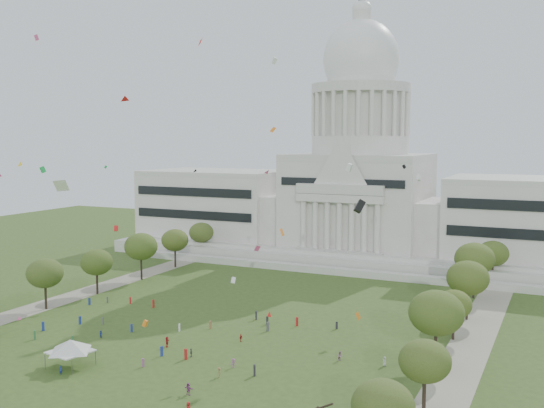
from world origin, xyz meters
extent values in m
plane|color=#364B1E|center=(0.00, 0.00, 0.00)|extent=(400.00, 400.00, 0.00)
cube|color=beige|center=(0.00, 115.00, 2.00)|extent=(160.00, 60.00, 4.00)
cube|color=beige|center=(0.00, 82.00, 1.00)|extent=(130.00, 3.00, 2.00)
cube|color=beige|center=(0.00, 90.00, 2.50)|extent=(140.00, 3.00, 5.00)
cube|color=beige|center=(-55.00, 114.00, 15.00)|extent=(50.00, 34.00, 22.00)
cube|color=beige|center=(55.00, 114.00, 15.00)|extent=(50.00, 34.00, 22.00)
cube|color=beige|center=(-27.00, 112.00, 12.00)|extent=(12.00, 26.00, 16.00)
cube|color=beige|center=(27.00, 112.00, 12.00)|extent=(12.00, 26.00, 16.00)
cube|color=beige|center=(0.00, 114.00, 18.00)|extent=(44.00, 38.00, 28.00)
cube|color=beige|center=(0.00, 94.00, 21.20)|extent=(28.00, 3.00, 2.40)
cube|color=black|center=(-55.00, 96.80, 17.00)|extent=(46.00, 0.40, 11.00)
cube|color=black|center=(55.00, 96.80, 17.00)|extent=(46.00, 0.40, 11.00)
cylinder|color=beige|center=(0.00, 114.00, 37.40)|extent=(32.00, 32.00, 6.00)
cylinder|color=beige|center=(0.00, 114.00, 47.40)|extent=(28.00, 28.00, 14.00)
cylinder|color=beige|center=(0.00, 114.00, 55.90)|extent=(32.40, 32.40, 3.00)
cylinder|color=beige|center=(0.00, 114.00, 61.40)|extent=(22.00, 22.00, 8.00)
ellipsoid|color=white|center=(0.00, 114.00, 65.40)|extent=(25.00, 25.00, 26.20)
cylinder|color=beige|center=(0.00, 114.00, 78.90)|extent=(6.00, 6.00, 5.00)
ellipsoid|color=white|center=(0.00, 114.00, 81.90)|extent=(6.40, 6.40, 5.12)
cube|color=gray|center=(-48.00, 30.00, 0.02)|extent=(8.00, 160.00, 0.04)
cube|color=gray|center=(48.00, 30.00, 0.02)|extent=(8.00, 160.00, 0.04)
ellipsoid|color=#374B1A|center=(44.94, -19.59, 7.77)|extent=(7.67, 7.67, 6.27)
cylinder|color=black|center=(46.22, -1.75, 2.46)|extent=(0.56, 0.56, 4.92)
ellipsoid|color=#384C19|center=(46.22, -1.75, 7.68)|extent=(7.58, 7.58, 6.20)
cylinder|color=black|center=(-45.04, 17.30, 2.73)|extent=(0.56, 0.56, 5.47)
ellipsoid|color=#344A1B|center=(-45.04, 17.30, 8.53)|extent=(8.42, 8.42, 6.89)
cylinder|color=black|center=(44.17, 17.44, 3.10)|extent=(0.56, 0.56, 6.20)
ellipsoid|color=#38511A|center=(44.17, 17.44, 9.68)|extent=(9.55, 9.55, 7.82)
cylinder|color=black|center=(-44.09, 33.92, 2.64)|extent=(0.56, 0.56, 5.27)
ellipsoid|color=#324C16|center=(-44.09, 33.92, 8.23)|extent=(8.12, 8.12, 6.65)
cylinder|color=black|center=(44.40, 34.48, 2.28)|extent=(0.56, 0.56, 4.56)
ellipsoid|color=#3D4F16|center=(44.40, 34.48, 7.11)|extent=(7.01, 7.01, 5.74)
cylinder|color=black|center=(-44.08, 52.42, 3.02)|extent=(0.56, 0.56, 6.03)
ellipsoid|color=#355117|center=(-44.08, 52.42, 9.41)|extent=(9.29, 9.29, 7.60)
cylinder|color=black|center=(44.76, 50.04, 2.98)|extent=(0.56, 0.56, 5.97)
ellipsoid|color=#3B4D18|center=(44.76, 50.04, 9.31)|extent=(9.19, 9.19, 7.52)
cylinder|color=black|center=(-45.22, 71.01, 2.70)|extent=(0.56, 0.56, 5.41)
ellipsoid|color=#3D4E19|center=(-45.22, 71.01, 8.44)|extent=(8.33, 8.33, 6.81)
cylinder|color=black|center=(43.49, 70.19, 3.19)|extent=(0.56, 0.56, 6.37)
ellipsoid|color=#3E521B|center=(43.49, 70.19, 9.94)|extent=(9.82, 9.82, 8.03)
cylinder|color=black|center=(-46.87, 89.14, 2.66)|extent=(0.56, 0.56, 5.32)
ellipsoid|color=#38491A|center=(-46.87, 89.14, 8.29)|extent=(8.19, 8.19, 6.70)
cylinder|color=black|center=(45.96, 88.13, 2.73)|extent=(0.56, 0.56, 5.47)
ellipsoid|color=#374F16|center=(45.96, 88.13, 8.53)|extent=(8.42, 8.42, 6.89)
cylinder|color=#4C4C4C|center=(-16.11, -12.18, 1.32)|extent=(0.12, 0.12, 2.64)
cylinder|color=#4C4C4C|center=(-10.19, -12.18, 1.32)|extent=(0.12, 0.12, 2.64)
cylinder|color=#4C4C4C|center=(-16.11, -6.26, 1.32)|extent=(0.12, 0.12, 2.64)
cylinder|color=#4C4C4C|center=(-10.19, -6.26, 1.32)|extent=(0.12, 0.12, 2.64)
cube|color=silver|center=(-13.15, -9.22, 2.75)|extent=(7.47, 7.47, 0.21)
pyramid|color=silver|center=(-13.15, -9.22, 3.91)|extent=(10.46, 10.46, 2.11)
imported|color=silver|center=(36.09, 14.38, 0.83)|extent=(0.94, 0.96, 1.67)
imported|color=#994C8C|center=(28.18, 13.61, 0.87)|extent=(0.91, 0.99, 1.74)
imported|color=olive|center=(12.59, -2.49, 0.84)|extent=(1.07, 1.21, 1.67)
imported|color=#4C4C51|center=(3.01, 4.02, 0.79)|extent=(0.74, 1.02, 1.57)
imported|color=#B21E1E|center=(-4.10, 6.77, 1.00)|extent=(1.40, 1.99, 2.00)
imported|color=#B21E1E|center=(15.78, -16.87, 0.95)|extent=(0.64, 0.95, 1.90)
imported|color=navy|center=(-12.12, -12.72, 0.75)|extent=(0.63, 0.52, 1.51)
imported|color=navy|center=(-19.26, 5.86, 0.73)|extent=(0.76, 0.51, 1.47)
imported|color=#994C8C|center=(12.60, 2.47, 0.81)|extent=(1.14, 1.11, 1.63)
imported|color=#B21E1E|center=(7.14, 15.50, 0.77)|extent=(0.58, 0.95, 1.54)
imported|color=#994C8C|center=(11.95, -10.85, 0.96)|extent=(1.85, 0.92, 1.91)
cube|color=navy|center=(-33.18, 4.49, 0.94)|extent=(0.55, 0.59, 1.89)
cube|color=#B21E1E|center=(2.88, 2.45, 0.97)|extent=(0.60, 0.51, 1.94)
cube|color=#26262B|center=(21.29, 31.38, 0.77)|extent=(0.42, 0.27, 1.54)
cube|color=navy|center=(-29.44, 11.23, 0.88)|extent=(0.35, 0.50, 1.76)
cube|color=#B21E1E|center=(-30.37, 29.62, 0.82)|extent=(0.33, 0.47, 1.65)
cube|color=#B21E1E|center=(-23.22, 28.99, 0.97)|extent=(0.42, 0.57, 1.93)
cube|color=#4C4C51|center=(-35.97, 28.01, 0.75)|extent=(0.47, 0.43, 1.50)
cube|color=navy|center=(-2.05, 2.07, 0.91)|extent=(0.30, 0.48, 1.83)
cube|color=#26262B|center=(6.81, 28.14, 0.88)|extent=(0.55, 0.50, 1.76)
cube|color=#B21E1E|center=(12.98, 29.82, 0.96)|extent=(0.40, 0.56, 1.92)
cube|color=#26262B|center=(17.66, 0.55, 0.96)|extent=(0.53, 0.60, 1.93)
cube|color=olive|center=(-2.64, 20.35, 0.83)|extent=(0.43, 0.51, 1.66)
cube|color=#33723F|center=(-22.03, 0.92, 0.74)|extent=(0.46, 0.38, 1.48)
cube|color=#994C8C|center=(-1.75, -3.90, 0.74)|extent=(0.46, 0.40, 1.48)
cube|color=navy|center=(-16.09, 11.52, 0.83)|extent=(0.36, 0.49, 1.66)
cube|color=#4C4C51|center=(8.91, 24.00, 0.96)|extent=(0.58, 0.59, 1.92)
cube|color=#26262B|center=(3.07, 30.33, 0.95)|extent=(0.45, 0.58, 1.90)
cube|color=silver|center=(-7.53, 16.15, 0.79)|extent=(0.36, 0.47, 1.57)
cube|color=#33723F|center=(-30.32, -0.59, 0.91)|extent=(0.57, 0.52, 1.82)
cube|color=#4C4C51|center=(-24.94, 13.28, 0.79)|extent=(0.45, 0.49, 1.57)
cube|color=navy|center=(-38.52, 24.57, 0.84)|extent=(0.42, 0.51, 1.68)
camera|label=1|loc=(63.92, -91.08, 39.41)|focal=42.00mm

